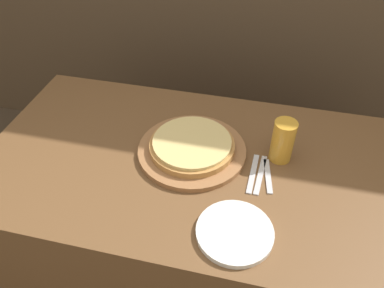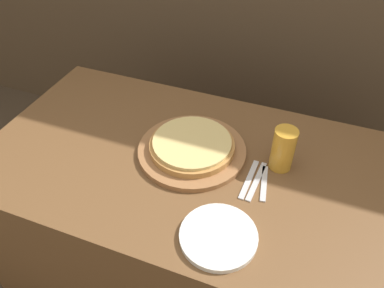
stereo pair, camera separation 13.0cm
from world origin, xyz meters
name	(u,v)px [view 1 (the left image)]	position (x,y,z in m)	size (l,w,h in m)	color
ground_plane	(197,272)	(0.00, 0.00, 0.00)	(12.00, 12.00, 0.00)	#473828
dining_table	(197,225)	(0.00, 0.00, 0.37)	(1.51, 0.81, 0.74)	brown
pizza_on_board	(192,147)	(-0.03, 0.04, 0.76)	(0.38, 0.38, 0.06)	#99663D
beer_glass	(283,139)	(0.27, 0.09, 0.82)	(0.08, 0.08, 0.15)	gold
dinner_plate	(235,232)	(0.16, -0.27, 0.74)	(0.22, 0.22, 0.02)	white
fork	(253,173)	(0.19, -0.02, 0.74)	(0.02, 0.18, 0.00)	silver
dinner_knife	(260,175)	(0.21, -0.02, 0.74)	(0.03, 0.18, 0.00)	silver
spoon	(268,176)	(0.24, -0.02, 0.74)	(0.04, 0.16, 0.00)	silver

